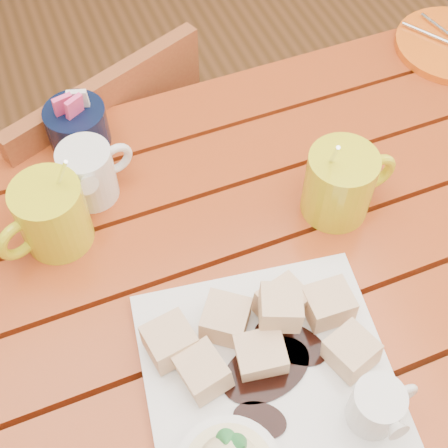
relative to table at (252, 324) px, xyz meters
name	(u,v)px	position (x,y,z in m)	size (l,w,h in m)	color
ground	(242,446)	(0.00, 0.00, -0.64)	(5.00, 5.00, 0.00)	#583619
table	(252,324)	(0.00, 0.00, 0.00)	(1.20, 0.79, 0.75)	#9B3E14
dessert_plate	(264,396)	(-0.05, -0.15, 0.14)	(0.33, 0.33, 0.12)	white
coffee_mug_left	(50,216)	(-0.22, 0.18, 0.16)	(0.13, 0.09, 0.16)	yellow
coffee_mug_right	(341,183)	(0.16, 0.08, 0.16)	(0.14, 0.10, 0.16)	yellow
cream_pitcher	(90,172)	(-0.15, 0.23, 0.16)	(0.11, 0.09, 0.09)	white
sugar_caddy	(77,126)	(-0.15, 0.34, 0.14)	(0.09, 0.09, 0.10)	black
chair_far	(101,183)	(-0.12, 0.50, -0.19)	(0.49, 0.49, 0.80)	brown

